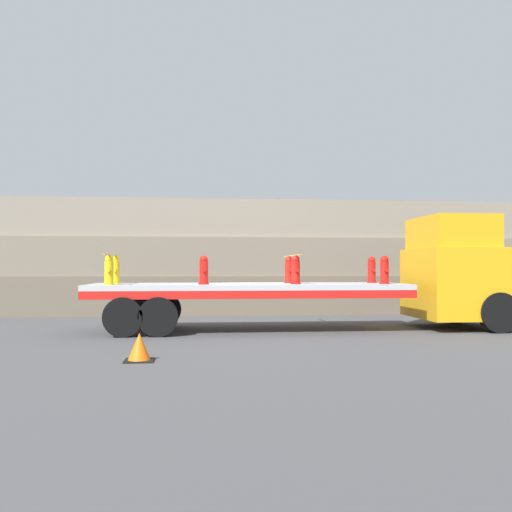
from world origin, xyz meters
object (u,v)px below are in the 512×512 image
(fire_hydrant_yellow_near_0, at_px, (109,270))
(fire_hydrant_red_far_3, at_px, (372,270))
(fire_hydrant_red_far_1, at_px, (203,270))
(traffic_cone, at_px, (139,348))
(flatbed_trailer, at_px, (221,294))
(fire_hydrant_red_near_1, at_px, (204,270))
(fire_hydrant_red_far_2, at_px, (289,270))
(truck_cab, at_px, (462,273))
(fire_hydrant_red_near_2, at_px, (296,270))
(fire_hydrant_red_near_3, at_px, (384,270))
(fire_hydrant_yellow_far_0, at_px, (115,270))

(fire_hydrant_yellow_near_0, relative_size, fire_hydrant_red_far_3, 1.00)
(fire_hydrant_red_far_1, height_order, traffic_cone, fire_hydrant_red_far_1)
(fire_hydrant_yellow_near_0, xyz_separation_m, fire_hydrant_red_far_3, (7.03, 1.10, 0.00))
(flatbed_trailer, xyz_separation_m, fire_hydrant_red_near_1, (-0.46, -0.55, 0.61))
(fire_hydrant_red_far_2, relative_size, traffic_cone, 1.43)
(fire_hydrant_yellow_near_0, distance_m, fire_hydrant_red_far_1, 2.59)
(truck_cab, bearing_deg, fire_hydrant_red_near_2, -173.34)
(fire_hydrant_red_far_1, distance_m, fire_hydrant_red_far_3, 4.68)
(fire_hydrant_red_near_3, relative_size, fire_hydrant_red_far_3, 1.00)
(traffic_cone, bearing_deg, fire_hydrant_red_far_1, 77.46)
(fire_hydrant_red_near_2, distance_m, fire_hydrant_red_far_3, 2.59)
(fire_hydrant_yellow_near_0, relative_size, fire_hydrant_red_far_2, 1.00)
(flatbed_trailer, relative_size, fire_hydrant_red_far_3, 11.18)
(fire_hydrant_yellow_far_0, height_order, fire_hydrant_red_far_3, same)
(flatbed_trailer, relative_size, fire_hydrant_yellow_far_0, 11.18)
(flatbed_trailer, distance_m, fire_hydrant_red_near_3, 4.30)
(fire_hydrant_yellow_near_0, height_order, fire_hydrant_red_far_1, same)
(fire_hydrant_red_far_3, bearing_deg, truck_cab, -13.08)
(fire_hydrant_red_far_1, relative_size, traffic_cone, 1.43)
(truck_cab, xyz_separation_m, fire_hydrant_yellow_near_0, (-9.39, -0.55, 0.07))
(fire_hydrant_yellow_far_0, xyz_separation_m, fire_hydrant_red_near_3, (7.03, -1.10, 0.00))
(fire_hydrant_yellow_near_0, xyz_separation_m, fire_hydrant_red_near_3, (7.03, 0.00, 0.00))
(fire_hydrant_red_far_1, bearing_deg, traffic_cone, -102.54)
(fire_hydrant_red_near_1, bearing_deg, fire_hydrant_yellow_near_0, 180.00)
(fire_hydrant_yellow_far_0, bearing_deg, fire_hydrant_red_far_2, 0.00)
(fire_hydrant_red_near_3, height_order, traffic_cone, fire_hydrant_red_near_3)
(truck_cab, bearing_deg, fire_hydrant_red_far_3, 166.92)
(fire_hydrant_red_near_3, height_order, fire_hydrant_red_far_3, same)
(fire_hydrant_yellow_far_0, relative_size, fire_hydrant_red_far_3, 1.00)
(fire_hydrant_yellow_near_0, relative_size, fire_hydrant_red_near_3, 1.00)
(fire_hydrant_red_far_2, xyz_separation_m, traffic_cone, (-3.51, -5.27, -1.34))
(fire_hydrant_red_near_3, bearing_deg, fire_hydrant_red_far_1, 166.79)
(truck_cab, height_order, fire_hydrant_yellow_far_0, truck_cab)
(truck_cab, xyz_separation_m, fire_hydrant_yellow_far_0, (-9.39, 0.55, 0.07))
(fire_hydrant_yellow_far_0, distance_m, fire_hydrant_red_far_1, 2.34)
(fire_hydrant_red_near_3, distance_m, traffic_cone, 7.31)
(fire_hydrant_yellow_far_0, relative_size, fire_hydrant_red_far_2, 1.00)
(fire_hydrant_red_far_1, bearing_deg, fire_hydrant_red_far_2, 0.00)
(fire_hydrant_red_far_1, height_order, fire_hydrant_red_far_2, same)
(fire_hydrant_red_near_1, xyz_separation_m, fire_hydrant_red_far_1, (0.00, 1.10, 0.00))
(fire_hydrant_red_far_2, bearing_deg, traffic_cone, -123.71)
(fire_hydrant_red_near_1, height_order, fire_hydrant_red_far_2, same)
(fire_hydrant_yellow_far_0, height_order, fire_hydrant_red_near_1, same)
(fire_hydrant_red_near_2, xyz_separation_m, fire_hydrant_red_near_3, (2.34, 0.00, 0.00))
(fire_hydrant_yellow_far_0, relative_size, fire_hydrant_red_near_1, 1.00)
(flatbed_trailer, bearing_deg, fire_hydrant_yellow_near_0, -168.91)
(fire_hydrant_red_far_3, distance_m, traffic_cone, 7.99)
(fire_hydrant_red_far_3, bearing_deg, fire_hydrant_red_far_1, 180.00)
(truck_cab, height_order, fire_hydrant_red_far_2, truck_cab)
(fire_hydrant_yellow_near_0, relative_size, fire_hydrant_red_near_1, 1.00)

